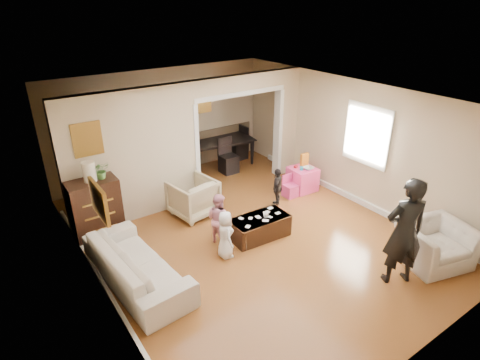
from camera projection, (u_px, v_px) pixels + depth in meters
floor at (246, 233)px, 7.55m from camera, size 7.00×7.00×0.00m
partition_left at (134, 157)px, 7.62m from camera, size 2.75×0.18×2.60m
partition_right at (286, 123)px, 9.61m from camera, size 0.55×0.18×2.60m
partition_header at (239, 83)px, 8.42m from camera, size 2.22×0.18×0.35m
window_pane at (367, 135)px, 8.01m from camera, size 0.03×0.95×1.10m
framed_art_partition at (87, 139)px, 6.88m from camera, size 0.45×0.03×0.55m
framed_art_sofa_wall at (99, 201)px, 4.93m from camera, size 0.03×0.55×0.40m
framed_art_alcove at (202, 101)px, 9.94m from camera, size 0.45×0.03×0.55m
sofa at (136, 264)px, 6.16m from camera, size 1.05×2.30×0.65m
armchair_back at (193, 197)px, 8.06m from camera, size 0.94×0.96×0.77m
armchair_front at (434, 244)px, 6.62m from camera, size 1.28×1.18×0.69m
dresser at (96, 210)px, 7.17m from camera, size 0.86×0.48×1.18m
table_lamp at (89, 172)px, 6.84m from camera, size 0.22×0.22×0.36m
potted_plant at (101, 170)px, 6.95m from camera, size 0.28×0.24×0.31m
coffee_table at (259, 227)px, 7.37m from camera, size 1.13×0.62×0.41m
coffee_cup at (266, 215)px, 7.28m from camera, size 0.11×0.11×0.10m
play_table at (302, 179)px, 9.13m from camera, size 0.59×0.59×0.54m
cereal_box at (304, 160)px, 9.09m from camera, size 0.20×0.08×0.30m
cyan_cup at (302, 168)px, 8.91m from camera, size 0.08×0.08×0.08m
toy_block at (296, 167)px, 9.03m from camera, size 0.09×0.08×0.05m
play_bowl at (309, 168)px, 8.94m from camera, size 0.24×0.24×0.06m
dining_table at (215, 152)px, 10.47m from camera, size 2.13×1.41×0.69m
adult_person at (404, 232)px, 5.95m from camera, size 0.77×0.66×1.79m
child_kneel_a at (225, 235)px, 6.72m from camera, size 0.37×0.48×0.87m
child_kneel_b at (219, 218)px, 7.11m from camera, size 0.48×0.56×0.97m
child_toddler at (277, 187)px, 8.38m from camera, size 0.53×0.47×0.86m
craft_papers at (261, 217)px, 7.30m from camera, size 0.86×0.44×0.00m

